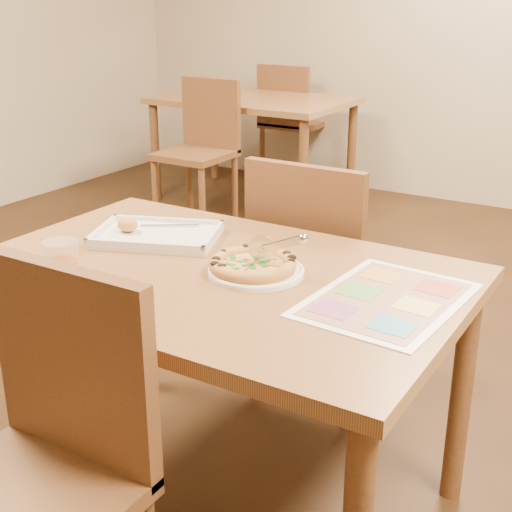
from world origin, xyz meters
The scene contains 13 objects.
room centered at (0.00, 0.00, 1.35)m, with size 7.00×7.00×7.00m.
dining_table centered at (0.00, 0.00, 0.63)m, with size 1.30×0.85×0.72m.
chair_near centered at (0.00, -0.60, 0.57)m, with size 0.42×0.42×0.47m.
chair_far centered at (0.00, 0.60, 0.57)m, with size 0.42×0.42×0.47m.
bg_table centered at (-1.60, 2.80, 0.63)m, with size 1.30×0.85×0.72m.
bg_chair_near centered at (-1.60, 2.20, 0.57)m, with size 0.42×0.42×0.47m.
bg_chair_far centered at (-1.60, 3.30, 0.57)m, with size 0.42×0.42×0.47m.
plate centered at (0.11, 0.04, 0.73)m, with size 0.25×0.25×0.01m, color white.
pizza centered at (0.10, 0.03, 0.75)m, with size 0.23×0.23×0.03m.
pizza_cutter centered at (0.16, 0.06, 0.80)m, with size 0.14×0.05×0.09m.
appetizer_tray centered at (-0.29, 0.11, 0.73)m, with size 0.42×0.36×0.06m.
glass_tumbler centered at (-0.27, -0.27, 0.77)m, with size 0.09×0.09×0.11m.
menu centered at (0.46, 0.06, 0.72)m, with size 0.32×0.45×0.01m, color white.
Camera 1 is at (1.01, -1.43, 1.41)m, focal length 50.00 mm.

